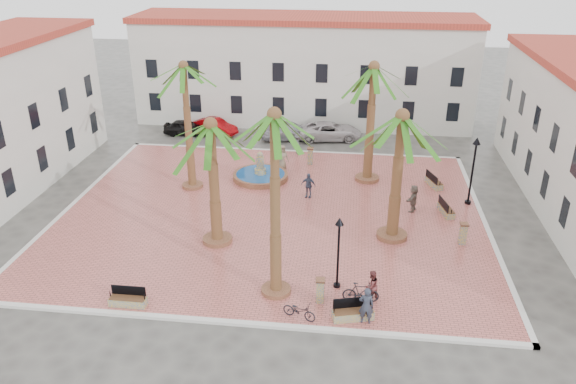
# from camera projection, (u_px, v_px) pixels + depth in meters

# --- Properties ---
(ground) EXTENTS (120.00, 120.00, 0.00)m
(ground) POSITION_uv_depth(u_px,v_px,m) (272.00, 214.00, 35.26)
(ground) COLOR #56544F
(ground) RESTS_ON ground
(plaza) EXTENTS (26.00, 22.00, 0.15)m
(plaza) POSITION_uv_depth(u_px,v_px,m) (272.00, 213.00, 35.23)
(plaza) COLOR #C8635B
(plaza) RESTS_ON ground
(kerb_n) EXTENTS (26.30, 0.30, 0.16)m
(kerb_n) POSITION_uv_depth(u_px,v_px,m) (292.00, 151.00, 45.14)
(kerb_n) COLOR silver
(kerb_n) RESTS_ON ground
(kerb_s) EXTENTS (26.30, 0.30, 0.16)m
(kerb_s) POSITION_uv_depth(u_px,v_px,m) (236.00, 323.00, 25.33)
(kerb_s) COLOR silver
(kerb_s) RESTS_ON ground
(kerb_e) EXTENTS (0.30, 22.30, 0.16)m
(kerb_e) POSITION_uv_depth(u_px,v_px,m) (485.00, 225.00, 33.80)
(kerb_e) COLOR silver
(kerb_e) RESTS_ON ground
(kerb_w) EXTENTS (0.30, 22.30, 0.16)m
(kerb_w) POSITION_uv_depth(u_px,v_px,m) (76.00, 202.00, 36.67)
(kerb_w) COLOR silver
(kerb_w) RESTS_ON ground
(building_north) EXTENTS (30.40, 7.40, 9.50)m
(building_north) POSITION_uv_depth(u_px,v_px,m) (304.00, 69.00, 51.26)
(building_north) COLOR silver
(building_north) RESTS_ON ground
(fountain) EXTENTS (3.93, 3.93, 2.03)m
(fountain) POSITION_uv_depth(u_px,v_px,m) (260.00, 175.00, 39.90)
(fountain) COLOR brown
(fountain) RESTS_ON plaza
(palm_nw) EXTENTS (4.65, 4.65, 8.68)m
(palm_nw) POSITION_uv_depth(u_px,v_px,m) (184.00, 79.00, 35.56)
(palm_nw) COLOR brown
(palm_nw) RESTS_ON plaza
(palm_sw) EXTENTS (5.46, 5.46, 7.32)m
(palm_sw) POSITION_uv_depth(u_px,v_px,m) (211.00, 140.00, 29.33)
(palm_sw) COLOR brown
(palm_sw) RESTS_ON plaza
(palm_s) EXTENTS (4.74, 4.74, 9.32)m
(palm_s) POSITION_uv_depth(u_px,v_px,m) (274.00, 134.00, 23.99)
(palm_s) COLOR brown
(palm_s) RESTS_ON plaza
(palm_e) EXTENTS (5.71, 5.71, 7.65)m
(palm_e) POSITION_uv_depth(u_px,v_px,m) (401.00, 132.00, 29.66)
(palm_e) COLOR brown
(palm_e) RESTS_ON plaza
(palm_ne) EXTENTS (5.47, 5.47, 8.42)m
(palm_ne) POSITION_uv_depth(u_px,v_px,m) (373.00, 80.00, 36.81)
(palm_ne) COLOR brown
(palm_ne) RESTS_ON plaza
(bench_s) EXTENTS (1.76, 0.54, 0.93)m
(bench_s) POSITION_uv_depth(u_px,v_px,m) (128.00, 300.00, 26.33)
(bench_s) COLOR gray
(bench_s) RESTS_ON plaza
(bench_se) EXTENTS (1.97, 1.06, 0.99)m
(bench_se) POSITION_uv_depth(u_px,v_px,m) (353.00, 313.00, 25.39)
(bench_se) COLOR gray
(bench_se) RESTS_ON plaza
(bench_e) EXTENTS (0.91, 1.86, 0.94)m
(bench_e) POSITION_uv_depth(u_px,v_px,m) (446.00, 210.00, 34.92)
(bench_e) COLOR gray
(bench_e) RESTS_ON plaza
(bench_ne) EXTENTS (1.12, 1.88, 0.95)m
(bench_ne) POSITION_uv_depth(u_px,v_px,m) (434.00, 182.00, 38.74)
(bench_ne) COLOR gray
(bench_ne) RESTS_ON plaza
(lamppost_s) EXTENTS (0.42, 0.42, 3.86)m
(lamppost_s) POSITION_uv_depth(u_px,v_px,m) (339.00, 241.00, 26.71)
(lamppost_s) COLOR black
(lamppost_s) RESTS_ON plaza
(lamppost_e) EXTENTS (0.49, 0.49, 4.52)m
(lamppost_e) POSITION_uv_depth(u_px,v_px,m) (474.00, 159.00, 35.04)
(lamppost_e) COLOR black
(lamppost_e) RESTS_ON plaza
(bollard_se) EXTENTS (0.48, 0.48, 1.26)m
(bollard_se) POSITION_uv_depth(u_px,v_px,m) (320.00, 290.00, 26.40)
(bollard_se) COLOR gray
(bollard_se) RESTS_ON plaza
(bollard_n) EXTENTS (0.47, 0.47, 1.30)m
(bollard_n) POSITION_uv_depth(u_px,v_px,m) (310.00, 156.00, 42.23)
(bollard_n) COLOR gray
(bollard_n) RESTS_ON plaza
(bollard_e) EXTENTS (0.49, 0.49, 1.29)m
(bollard_e) POSITION_uv_depth(u_px,v_px,m) (463.00, 233.00, 31.36)
(bollard_e) COLOR gray
(bollard_e) RESTS_ON plaza
(litter_bin) EXTENTS (0.36, 0.36, 0.70)m
(litter_bin) POSITION_uv_depth(u_px,v_px,m) (320.00, 292.00, 26.75)
(litter_bin) COLOR black
(litter_bin) RESTS_ON plaza
(cyclist_a) EXTENTS (0.67, 0.44, 1.83)m
(cyclist_a) POSITION_uv_depth(u_px,v_px,m) (366.00, 306.00, 24.87)
(cyclist_a) COLOR #2D3241
(cyclist_a) RESTS_ON plaza
(bicycle_a) EXTENTS (1.71, 1.07, 0.85)m
(bicycle_a) POSITION_uv_depth(u_px,v_px,m) (299.00, 311.00, 25.35)
(bicycle_a) COLOR black
(bicycle_a) RESTS_ON plaza
(cyclist_b) EXTENTS (0.97, 0.94, 1.57)m
(cyclist_b) POSITION_uv_depth(u_px,v_px,m) (371.00, 286.00, 26.50)
(cyclist_b) COLOR brown
(cyclist_b) RESTS_ON plaza
(bicycle_b) EXTENTS (1.75, 0.52, 1.04)m
(bicycle_b) POSITION_uv_depth(u_px,v_px,m) (361.00, 292.00, 26.46)
(bicycle_b) COLOR black
(bicycle_b) RESTS_ON plaza
(pedestrian_fountain_a) EXTENTS (1.11, 1.00, 1.91)m
(pedestrian_fountain_a) POSITION_uv_depth(u_px,v_px,m) (282.00, 158.00, 41.10)
(pedestrian_fountain_a) COLOR #776851
(pedestrian_fountain_a) RESTS_ON plaza
(pedestrian_fountain_b) EXTENTS (1.06, 0.62, 1.69)m
(pedestrian_fountain_b) POSITION_uv_depth(u_px,v_px,m) (308.00, 185.00, 36.87)
(pedestrian_fountain_b) COLOR #3C4962
(pedestrian_fountain_b) RESTS_ON plaza
(pedestrian_north) EXTENTS (1.00, 1.22, 1.65)m
(pedestrian_north) POSITION_uv_depth(u_px,v_px,m) (298.00, 144.00, 44.16)
(pedestrian_north) COLOR #46464B
(pedestrian_north) RESTS_ON plaza
(pedestrian_east) EXTENTS (1.06, 1.70, 1.75)m
(pedestrian_east) POSITION_uv_depth(u_px,v_px,m) (413.00, 198.00, 35.02)
(pedestrian_east) COLOR #695B4F
(pedestrian_east) RESTS_ON plaza
(car_black) EXTENTS (3.92, 1.69, 1.32)m
(car_black) POSITION_uv_depth(u_px,v_px,m) (186.00, 127.00, 48.87)
(car_black) COLOR black
(car_black) RESTS_ON ground
(car_red) EXTENTS (4.27, 2.99, 1.33)m
(car_red) POSITION_uv_depth(u_px,v_px,m) (215.00, 126.00, 49.12)
(car_red) COLOR #9E050A
(car_red) RESTS_ON ground
(car_silver) EXTENTS (5.43, 3.29, 1.47)m
(car_silver) POSITION_uv_depth(u_px,v_px,m) (290.00, 131.00, 47.78)
(car_silver) COLOR #9D9CA4
(car_silver) RESTS_ON ground
(car_white) EXTENTS (5.64, 3.23, 1.48)m
(car_white) POSITION_uv_depth(u_px,v_px,m) (330.00, 131.00, 47.72)
(car_white) COLOR silver
(car_white) RESTS_ON ground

